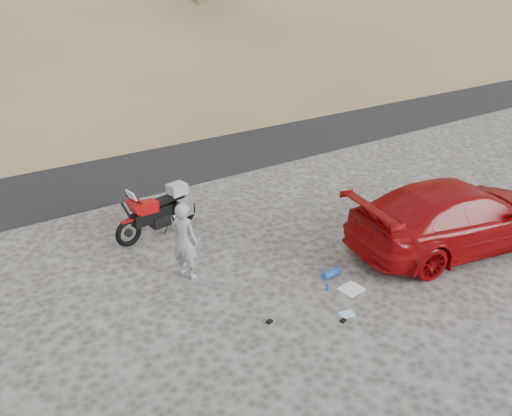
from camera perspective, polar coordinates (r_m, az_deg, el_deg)
The scene contains 12 objects.
ground at distance 11.12m, azimuth -3.10°, elevation -8.71°, with size 140.00×140.00×0.00m, color #3C3938.
road at distance 18.65m, azimuth -17.77°, elevation 4.56°, with size 120.00×7.00×0.05m, color black.
motorcycle at distance 13.14m, azimuth -10.87°, elevation -0.37°, with size 2.45×0.98×1.47m.
man at distance 11.52m, azimuth -7.87°, elevation -7.64°, with size 0.66×0.43×1.81m, color gray.
red_car at distance 13.55m, azimuth 21.49°, elevation -3.94°, with size 2.32×5.70×1.65m, color #8C0709.
gear_white_cloth at distance 11.14m, azimuth 10.84°, elevation -9.08°, with size 0.49×0.43×0.02m, color white.
gear_blue_mat at distance 11.45m, azimuth 8.59°, elevation -7.36°, with size 0.18×0.18×0.45m, color #1C48A8.
gear_bottle at distance 10.97m, azimuth 8.18°, elevation -8.91°, with size 0.07×0.07×0.19m, color #1C48A8.
gear_funnel at distance 12.21m, azimuth 18.97°, elevation -6.34°, with size 0.15×0.15×0.19m, color red.
gear_glove_a at distance 10.20m, azimuth 9.92°, elevation -12.54°, with size 0.12×0.09×0.04m, color black.
gear_glove_b at distance 10.03m, azimuth 1.54°, elevation -12.85°, with size 0.12×0.09×0.04m, color black.
gear_blue_cloth at distance 10.40m, azimuth 10.37°, elevation -11.83°, with size 0.30×0.22×0.01m, color #92C4E1.
Camera 1 is at (-4.71, -7.94, 6.20)m, focal length 35.00 mm.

